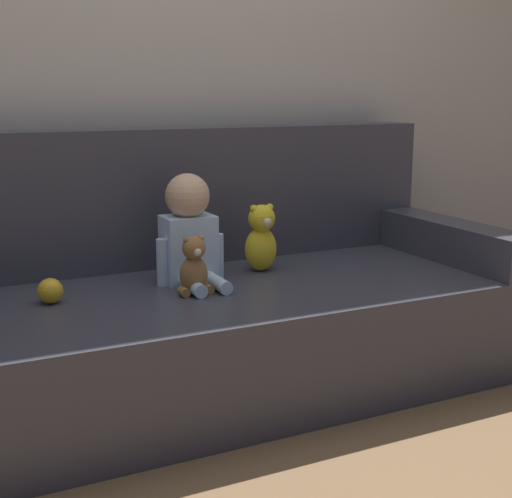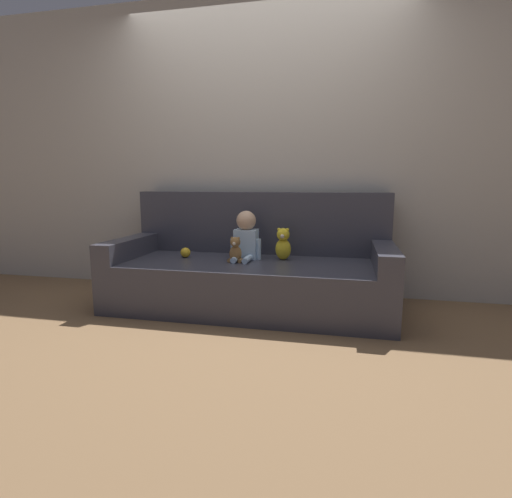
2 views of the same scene
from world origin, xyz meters
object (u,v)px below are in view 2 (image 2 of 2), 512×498
plush_toy_side (283,244)px  toy_ball (185,252)px  teddy_bear_brown (235,250)px  person_baby (246,237)px  couch (252,269)px

plush_toy_side → toy_ball: size_ratio=3.10×
teddy_bear_brown → plush_toy_side: 0.39m
plush_toy_side → toy_ball: 0.81m
teddy_bear_brown → plush_toy_side: bearing=28.2°
person_baby → teddy_bear_brown: 0.18m
person_baby → couch: bearing=3.6°
plush_toy_side → toy_ball: (-0.80, -0.09, -0.09)m
couch → teddy_bear_brown: bearing=-121.3°
couch → plush_toy_side: bearing=6.1°
person_baby → teddy_bear_brown: person_baby is taller
person_baby → teddy_bear_brown: (-0.04, -0.16, -0.09)m
teddy_bear_brown → toy_ball: teddy_bear_brown is taller
couch → plush_toy_side: couch is taller
couch → person_baby: 0.27m
person_baby → plush_toy_side: 0.31m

